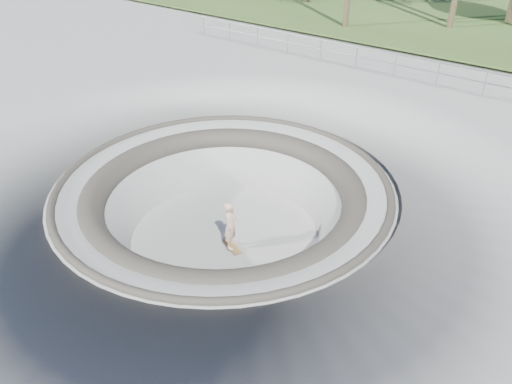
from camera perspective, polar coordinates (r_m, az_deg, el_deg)
ground at (r=15.22m, az=-3.72°, el=0.89°), size 180.00×180.00×0.00m
skate_bowl at (r=16.24m, az=-3.50°, el=-4.65°), size 14.00×14.00×4.10m
safety_railing at (r=24.43m, az=15.63°, el=13.82°), size 25.00×0.06×1.03m
skateboard at (r=15.65m, az=-2.80°, el=-6.23°), size 0.88×0.53×0.09m
skater at (r=15.16m, az=-2.88°, el=-3.81°), size 0.58×0.69×1.60m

